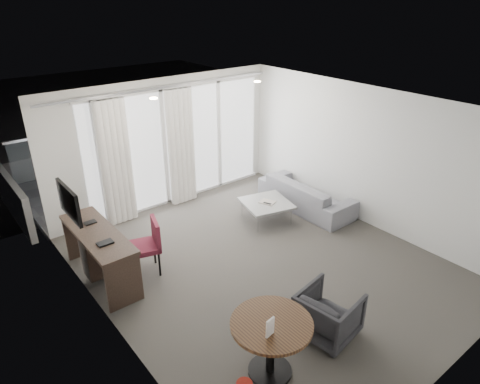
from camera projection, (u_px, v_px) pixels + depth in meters
floor at (263, 264)px, 7.04m from camera, size 5.00×6.00×0.00m
ceiling at (267, 109)px, 5.93m from camera, size 5.00×6.00×0.00m
wall_left at (107, 250)px, 5.08m from camera, size 0.00×6.00×2.60m
wall_right at (366, 157)px, 7.90m from camera, size 0.00×6.00×2.60m
wall_front at (460, 292)px, 4.37m from camera, size 5.00×0.00×2.60m
window_panel at (179, 145)px, 8.80m from camera, size 4.00×0.02×2.38m
window_frame at (180, 145)px, 8.79m from camera, size 4.10×0.06×2.44m
curtain_left at (116, 163)px, 7.87m from camera, size 0.60×0.20×2.38m
curtain_right at (181, 148)px, 8.66m from camera, size 0.60×0.20×2.38m
curtain_track at (166, 87)px, 7.98m from camera, size 4.80×0.04×0.04m
downlight_a at (154, 98)px, 6.55m from camera, size 0.12×0.12×0.02m
downlight_b at (257, 82)px, 7.74m from camera, size 0.12×0.12×0.02m
desk at (101, 256)px, 6.54m from camera, size 0.55×1.76×0.82m
tv at (69, 202)px, 6.10m from camera, size 0.05×0.80×0.50m
desk_chair at (144, 248)px, 6.68m from camera, size 0.60×0.58×0.90m
round_table at (271, 348)px, 4.91m from camera, size 1.10×1.10×0.75m
menu_card at (270, 337)px, 4.59m from camera, size 0.12×0.04×0.22m
tub_armchair at (328, 314)px, 5.49m from camera, size 0.82×0.80×0.65m
coffee_table at (266, 211)px, 8.32m from camera, size 1.05×1.05×0.39m
remote at (267, 205)px, 8.18m from camera, size 0.12×0.17×0.02m
magazine at (267, 204)px, 8.24m from camera, size 0.30×0.33×0.02m
sofa at (306, 194)px, 8.76m from camera, size 0.81×2.08×0.61m
terrace_slab at (150, 178)px, 10.41m from camera, size 5.60×3.00×0.12m
rattan_chair_a at (155, 158)px, 10.38m from camera, size 0.69×0.69×0.79m
rattan_chair_b at (202, 136)px, 11.81m from camera, size 0.62×0.62×0.84m
rattan_table at (201, 159)px, 10.77m from camera, size 0.55×0.55×0.47m
balustrade at (122, 141)px, 11.19m from camera, size 5.50×0.06×1.05m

